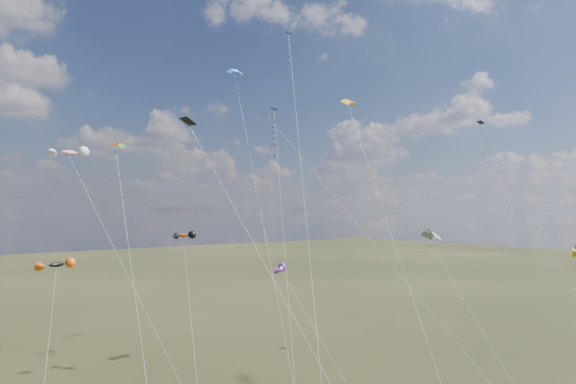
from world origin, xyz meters
TOP-DOWN VIEW (x-y plane):
  - diamond_black_high at (6.67, 29.00)m, footprint 9.96×16.35m
  - diamond_navy_tall at (6.91, 26.11)m, footprint 17.13×25.62m
  - diamond_black_mid at (-13.76, 6.43)m, footprint 6.16×15.39m
  - diamond_navy_right at (28.73, 13.07)m, footprint 2.83×17.56m
  - diamond_orange_center at (4.70, 16.97)m, footprint 11.14×22.80m
  - parafoil_yellow at (12.82, 21.86)m, footprint 9.08×20.17m
  - parafoil_blue_white at (7.50, 39.38)m, footprint 9.35×23.97m
  - parafoil_striped at (9.09, 7.46)m, footprint 2.84×10.38m
  - parafoil_tricolor at (-11.03, 35.50)m, footprint 4.87×20.22m
  - novelty_black_orange at (-19.28, 27.58)m, footprint 4.31×7.14m
  - novelty_orange_black at (-5.36, 30.02)m, footprint 4.90×11.65m
  - novelty_white_purple at (-3.37, 14.75)m, footprint 5.59×6.55m
  - novelty_redwhite_stripe at (-16.77, 33.26)m, footprint 9.80×10.69m

SIDE VIEW (x-z plane):
  - novelty_white_purple at x=-3.37m, z-range 5.70..18.00m
  - novelty_black_orange at x=-19.28m, z-range 5.83..18.58m
  - novelty_orange_black at x=-5.36m, z-range 6.87..21.73m
  - parafoil_striped at x=9.09m, z-range 7.15..22.95m
  - diamond_black_mid at x=-13.76m, z-range 5.58..29.24m
  - diamond_orange_center at x=4.70m, z-range 5.20..33.45m
  - novelty_redwhite_stripe at x=-16.77m, z-range 11.15..34.98m
  - diamond_navy_right at x=28.73m, z-range 9.94..38.70m
  - parafoil_tricolor at x=-11.03m, z-range 11.88..37.10m
  - diamond_black_high at x=6.67m, z-range 10.47..40.70m
  - parafoil_yellow at x=12.82m, z-range 14.81..46.07m
  - diamond_navy_tall at x=6.91m, z-range 14.13..54.17m
  - parafoil_blue_white at x=7.50m, z-range 18.05..55.89m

